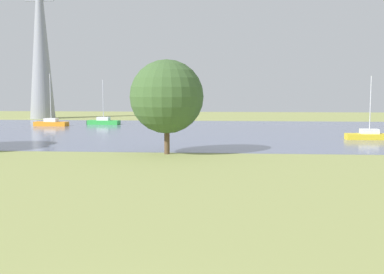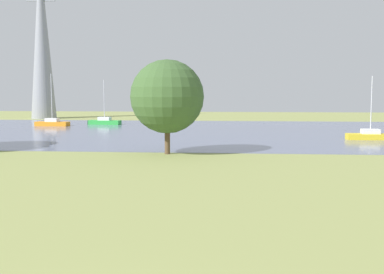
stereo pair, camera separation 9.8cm
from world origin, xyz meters
name	(u,v)px [view 1 (the left image)]	position (x,y,z in m)	size (l,w,h in m)	color
ground_plane	(187,169)	(0.00, 22.00, 0.00)	(160.00, 160.00, 0.00)	#8C9351
water_surface	(207,132)	(0.00, 50.00, 0.01)	(140.00, 40.00, 0.02)	slate
sailboat_green	(104,121)	(-15.98, 60.87, 0.46)	(4.94, 2.04, 6.60)	green
sailboat_yellow	(369,135)	(17.34, 41.92, 0.46)	(4.81, 1.54, 6.58)	yellow
sailboat_orange	(51,123)	(-22.62, 57.26, 0.47)	(4.92, 1.96, 7.42)	orange
tree_east_far	(167,97)	(-2.28, 29.24, 4.65)	(5.95, 5.95, 7.63)	brown
electricity_pylon	(40,34)	(-30.75, 74.60, 14.88)	(6.40, 4.40, 29.73)	gray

